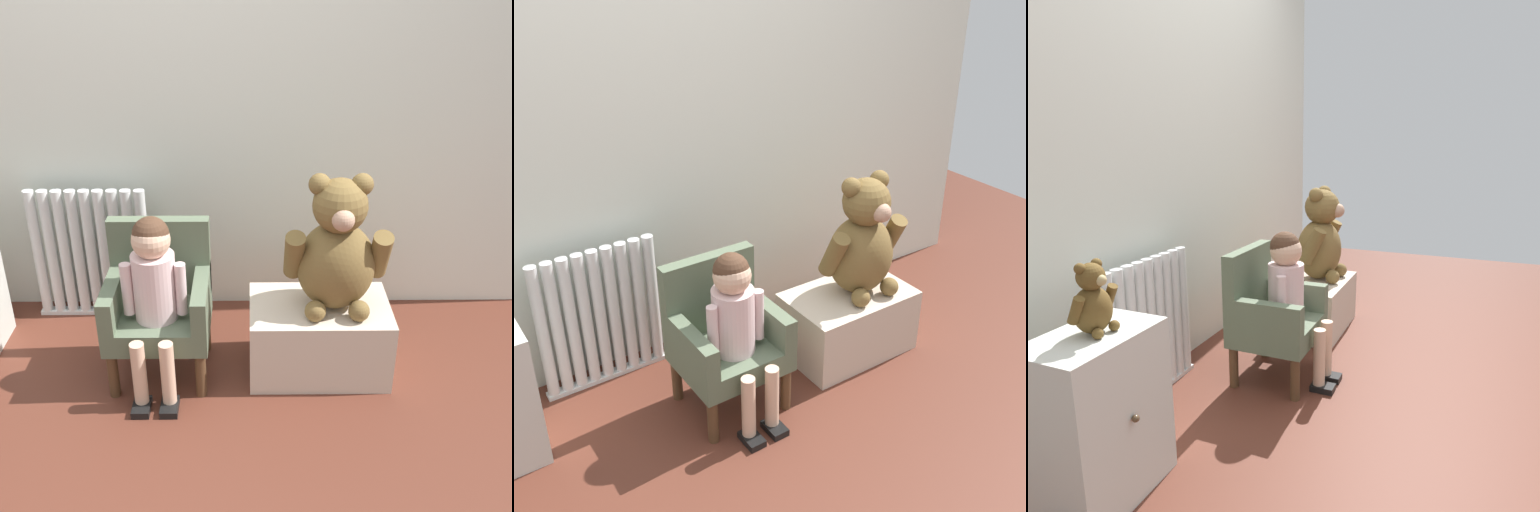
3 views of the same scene
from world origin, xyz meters
The scene contains 7 objects.
ground_plane centered at (0.00, 0.00, 0.00)m, with size 6.00×6.00×0.00m, color #54291D.
back_wall centered at (0.00, 1.10, 1.20)m, with size 3.80×0.05×2.40m, color silver.
radiator centered at (-0.35, 0.98, 0.32)m, with size 0.56×0.05×0.64m.
child_armchair centered at (0.02, 0.56, 0.33)m, with size 0.41×0.38×0.64m.
child_figure centered at (0.02, 0.45, 0.48)m, with size 0.25×0.35×0.74m.
low_bench centered at (0.68, 0.54, 0.16)m, with size 0.58×0.37×0.31m, color beige.
large_teddy_bear centered at (0.73, 0.53, 0.56)m, with size 0.42×0.29×0.57m.
Camera 2 is at (-1.05, -1.36, 1.85)m, focal length 45.00 mm.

